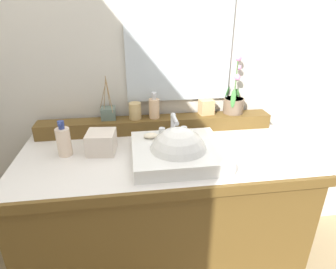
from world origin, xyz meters
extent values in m
cube|color=beige|center=(0.00, 0.43, 1.31)|extent=(3.08, 0.20, 2.61)
cube|color=brown|center=(0.00, 0.00, 0.40)|extent=(1.34, 0.62, 0.79)
cube|color=silver|center=(0.00, 0.00, 0.81)|extent=(1.36, 0.64, 0.04)
cube|color=brown|center=(0.00, -0.32, 0.81)|extent=(1.36, 0.02, 0.04)
cube|color=brown|center=(0.00, 0.26, 0.87)|extent=(1.29, 0.11, 0.08)
cube|color=white|center=(0.06, -0.07, 0.86)|extent=(0.41, 0.38, 0.06)
sphere|color=white|center=(0.06, -0.09, 0.85)|extent=(0.27, 0.27, 0.27)
cylinder|color=silver|center=(0.06, 0.07, 0.94)|extent=(0.02, 0.02, 0.10)
cylinder|color=silver|center=(0.06, 0.01, 0.99)|extent=(0.02, 0.11, 0.02)
sphere|color=silver|center=(0.06, 0.07, 0.99)|extent=(0.03, 0.03, 0.03)
cylinder|color=silver|center=(0.01, 0.07, 0.91)|extent=(0.03, 0.03, 0.04)
cylinder|color=silver|center=(0.12, 0.07, 0.91)|extent=(0.03, 0.03, 0.04)
ellipsoid|color=beige|center=(-0.05, 0.04, 0.90)|extent=(0.07, 0.04, 0.02)
cylinder|color=brown|center=(0.45, 0.28, 0.95)|extent=(0.12, 0.12, 0.09)
cylinder|color=tan|center=(0.45, 0.28, 0.99)|extent=(0.10, 0.10, 0.01)
cylinder|color=#476B38|center=(0.45, 0.28, 1.10)|extent=(0.01, 0.01, 0.22)
ellipsoid|color=#387033|center=(0.42, 0.31, 1.01)|extent=(0.04, 0.04, 0.10)
ellipsoid|color=#387033|center=(0.42, 0.23, 1.01)|extent=(0.04, 0.04, 0.10)
ellipsoid|color=#387033|center=(0.47, 0.30, 1.01)|extent=(0.04, 0.04, 0.07)
sphere|color=#CD7DA9|center=(0.45, 0.27, 1.11)|extent=(0.03, 0.03, 0.03)
sphere|color=#CD7DA9|center=(0.46, 0.28, 1.16)|extent=(0.03, 0.03, 0.03)
sphere|color=#CD7DA9|center=(0.45, 0.28, 1.21)|extent=(0.03, 0.03, 0.03)
cylinder|color=#E0B589|center=(-0.01, 0.26, 0.96)|extent=(0.06, 0.06, 0.11)
cylinder|color=silver|center=(-0.01, 0.26, 1.02)|extent=(0.02, 0.02, 0.02)
cylinder|color=silver|center=(-0.01, 0.26, 1.04)|extent=(0.03, 0.03, 0.02)
cylinder|color=silver|center=(-0.01, 0.24, 1.04)|extent=(0.01, 0.03, 0.01)
cylinder|color=tan|center=(-0.12, 0.26, 0.95)|extent=(0.07, 0.07, 0.09)
cube|color=slate|center=(-0.26, 0.28, 0.94)|extent=(0.08, 0.08, 0.06)
cylinder|color=#9E7A4C|center=(-0.25, 0.28, 1.03)|extent=(0.03, 0.00, 0.15)
cylinder|color=#9E7A4C|center=(-0.25, 0.29, 1.05)|extent=(0.01, 0.03, 0.18)
cylinder|color=#9E7A4C|center=(-0.28, 0.30, 1.03)|extent=(0.05, 0.04, 0.15)
cylinder|color=#9E7A4C|center=(-0.27, 0.27, 1.04)|extent=(0.02, 0.02, 0.17)
cylinder|color=#9E7A4C|center=(-0.25, 0.25, 1.05)|extent=(0.03, 0.06, 0.18)
cube|color=tan|center=(0.29, 0.28, 0.95)|extent=(0.09, 0.07, 0.08)
cylinder|color=beige|center=(-0.46, 0.04, 0.89)|extent=(0.06, 0.06, 0.13)
cylinder|color=navy|center=(-0.46, 0.04, 0.97)|extent=(0.03, 0.03, 0.02)
cylinder|color=navy|center=(-0.46, 0.04, 0.99)|extent=(0.03, 0.03, 0.02)
cylinder|color=navy|center=(-0.46, 0.02, 0.99)|extent=(0.01, 0.04, 0.01)
cube|color=beige|center=(-0.29, 0.04, 0.88)|extent=(0.14, 0.14, 0.10)
cube|color=silver|center=(0.13, 0.32, 1.27)|extent=(0.57, 0.02, 0.57)
camera|label=1|loc=(-0.14, -1.20, 1.47)|focal=30.19mm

